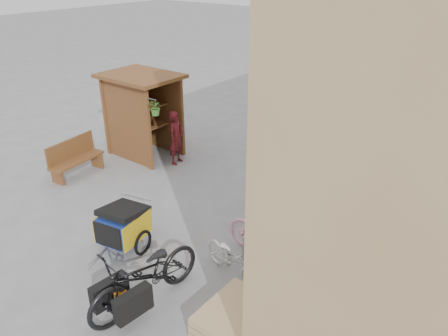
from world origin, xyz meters
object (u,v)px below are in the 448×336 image
Objects in this scene: kiosk at (140,104)px; bike_2 at (290,207)px; pallet_stack at (238,320)px; shopping_carts at (404,142)px; bench at (75,157)px; bike_3 at (299,203)px; bike_6 at (338,171)px; bike_7 at (355,167)px; bike_4 at (327,192)px; bike_0 at (233,259)px; bike_5 at (323,183)px; person_kiosk at (176,138)px; bike_1 at (265,234)px; child_trailer at (123,224)px; cargo_bike at (145,277)px.

bike_2 is at bearing -8.08° from kiosk.
shopping_carts reaches higher than pallet_stack.
pallet_stack is at bearing -22.46° from bench.
bike_6 is (-0.05, 2.15, -0.09)m from bike_3.
bike_7 is (0.33, 0.30, 0.11)m from bike_6.
bike_3 reaches higher than bike_4.
bench is (-6.68, 1.79, 0.30)m from pallet_stack.
bike_0 is (-0.83, -7.10, -0.16)m from shopping_carts.
bike_0 is (5.85, -0.80, -0.11)m from bench.
bike_4 is at bearing -162.90° from bike_7.
bike_5 is at bearing 176.39° from bike_6.
bike_5 reaches higher than bike_6.
bench is 7.36m from bike_7.
bike_1 is (4.33, -2.12, -0.26)m from person_kiosk.
bike_1 is 1.00× the size of bike_7.
person_kiosk reaches higher than bike_1.
child_trailer is (-3.11, -7.69, -0.02)m from shopping_carts.
kiosk is 2.08× the size of pallet_stack.
kiosk is 1.49× the size of bike_7.
bike_6 is at bearing -11.16° from bike_5.
bike_5 is 0.94× the size of bike_7.
person_kiosk is 0.84× the size of bike_2.
shopping_carts is 1.25× the size of child_trailer.
bike_3 is (-0.80, 3.36, 0.27)m from pallet_stack.
bike_1 is 2.64m from bike_5.
child_trailer is 5.60m from bike_6.
cargo_bike is at bearing 168.30° from bike_0.
bike_3 is at bearing 7.53° from bench.
bike_1 is at bearing 7.44° from bike_0.
child_trailer is at bearing 165.11° from bike_4.
kiosk reaches higher than bench.
bike_1 is 2.45m from bike_4.
person_kiosk is 1.01× the size of bike_0.
person_kiosk is (-3.48, 4.47, 0.19)m from cargo_bike.
pallet_stack is at bearing -139.51° from person_kiosk.
bike_3 is at bearing -109.65° from person_kiosk.
shopping_carts is 8.70m from cargo_bike.
bike_3 is (-0.80, -4.73, -0.08)m from shopping_carts.
pallet_stack is at bearing -90.00° from shopping_carts.
bike_2 is at bearing 161.73° from bike_5.
cargo_bike is 1.50× the size of bike_4.
person_kiosk is 4.30m from bike_3.
cargo_bike is at bearing -100.35° from shopping_carts.
bike_3 is at bearing 103.37° from pallet_stack.
bike_5 is at bearing 86.79° from cargo_bike.
bike_7 reaches higher than bike_5.
bike_6 is (-0.85, -2.57, -0.16)m from shopping_carts.
bike_6 is 0.46m from bike_7.
person_kiosk is at bearing 82.16° from bike_5.
bike_0 is 0.83× the size of bike_2.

